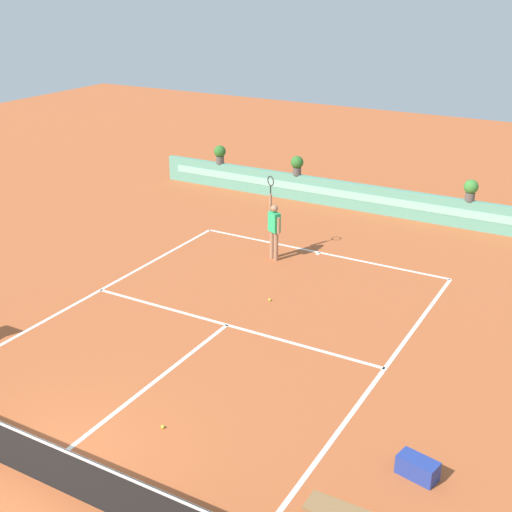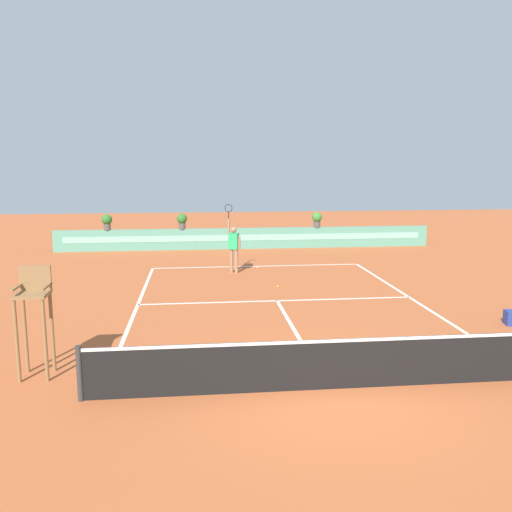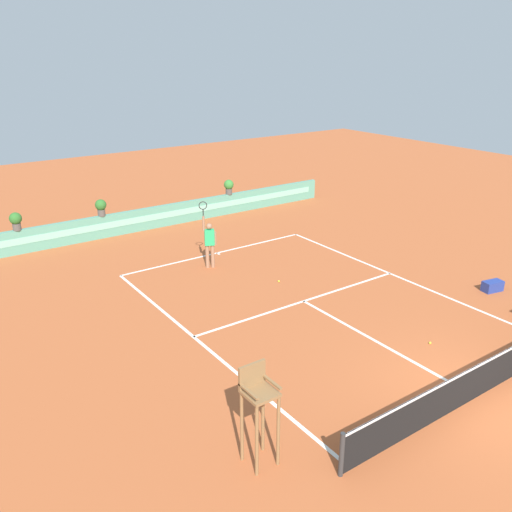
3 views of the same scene
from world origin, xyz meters
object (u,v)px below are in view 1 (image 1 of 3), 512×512
gear_bag (418,468)px  tennis_ball_mid_court (163,427)px  potted_plant_left (297,164)px  potted_plant_far_left (220,153)px  tennis_ball_near_baseline (270,300)px  tennis_player (274,227)px  potted_plant_right (471,189)px

gear_bag → tennis_ball_mid_court: gear_bag is taller
potted_plant_left → potted_plant_far_left: same height
tennis_ball_near_baseline → tennis_ball_mid_court: size_ratio=1.00×
tennis_ball_mid_court → potted_plant_far_left: 16.15m
tennis_ball_mid_court → potted_plant_far_left: size_ratio=0.09×
gear_bag → tennis_player: (-6.79, 7.39, 0.87)m
gear_bag → tennis_player: bearing=132.6°
tennis_ball_mid_court → potted_plant_left: bearing=106.5°
tennis_ball_mid_court → potted_plant_right: potted_plant_right is taller
gear_bag → potted_plant_right: 13.32m
tennis_ball_near_baseline → potted_plant_far_left: potted_plant_far_left is taller
gear_bag → potted_plant_right: potted_plant_right is taller
potted_plant_left → potted_plant_far_left: bearing=180.0°
tennis_ball_near_baseline → potted_plant_right: (3.17, 8.28, 1.38)m
potted_plant_far_left → tennis_ball_mid_court: bearing=-61.6°
tennis_ball_mid_court → potted_plant_right: bearing=80.7°
potted_plant_right → potted_plant_far_left: size_ratio=1.00×
potted_plant_left → tennis_ball_mid_court: bearing=-73.5°
gear_bag → tennis_ball_mid_court: bearing=-166.8°
gear_bag → potted_plant_right: (-2.34, 13.06, 1.23)m
tennis_ball_mid_court → potted_plant_left: size_ratio=0.09×
tennis_ball_near_baseline → tennis_ball_mid_court: (0.85, -5.88, 0.00)m
tennis_player → potted_plant_right: size_ratio=3.57×
tennis_ball_mid_court → potted_plant_far_left: (-7.65, 14.15, 1.38)m
tennis_ball_near_baseline → potted_plant_far_left: size_ratio=0.09×
tennis_player → potted_plant_far_left: tennis_player is taller
tennis_ball_mid_court → potted_plant_right: size_ratio=0.09×
tennis_ball_near_baseline → potted_plant_left: size_ratio=0.09×
potted_plant_right → tennis_ball_mid_court: bearing=-99.3°
potted_plant_left → potted_plant_right: (6.50, 0.00, 0.00)m
tennis_ball_mid_court → gear_bag: bearing=13.2°
tennis_player → potted_plant_right: (4.45, 5.67, 0.36)m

